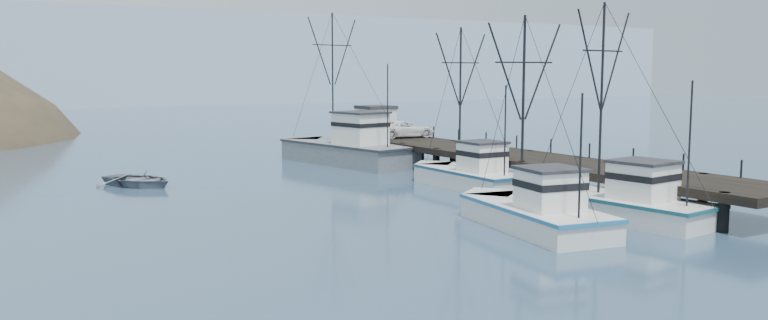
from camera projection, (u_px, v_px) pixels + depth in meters
ground at (490, 243)px, 34.66m from camera, size 400.00×400.00×0.00m
pier at (504, 157)px, 55.22m from camera, size 6.00×44.00×2.00m
distant_ridge at (91, 105)px, 185.18m from camera, size 360.00×40.00×26.00m
trawler_near at (615, 203)px, 40.58m from camera, size 5.10×11.98×11.97m
trawler_mid at (532, 212)px, 37.81m from camera, size 5.20×11.26×11.09m
trawler_far at (468, 175)px, 51.64m from camera, size 3.58×10.96×11.32m
work_vessel at (344, 149)px, 65.05m from camera, size 7.28×16.19×13.40m
pier_shed at (376, 120)px, 70.14m from camera, size 3.00×3.20×2.80m
pickup_truck at (405, 129)px, 67.86m from camera, size 5.68×3.04×1.52m
motorboat at (139, 186)px, 52.10m from camera, size 6.43×7.05×1.19m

